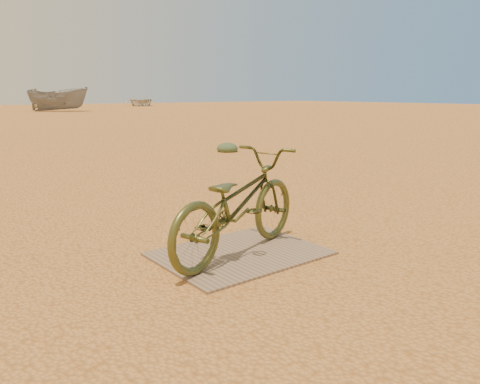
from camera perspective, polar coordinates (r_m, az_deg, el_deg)
ground at (r=4.45m, az=2.74°, el=-7.14°), size 120.00×120.00×0.00m
plywood_board at (r=4.34m, az=0.00°, el=-7.49°), size 1.46×1.10×0.02m
bicycle at (r=4.16m, az=-0.35°, el=-1.46°), size 1.89×1.12×0.94m
boat_mid_right at (r=40.63m, az=-21.30°, el=10.49°), size 4.96×4.56×1.90m
boat_far_right at (r=55.24m, az=-12.02°, el=10.83°), size 5.83×6.59×1.13m
kale_b at (r=11.87m, az=-1.55°, el=4.94°), size 0.53×0.53×0.29m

